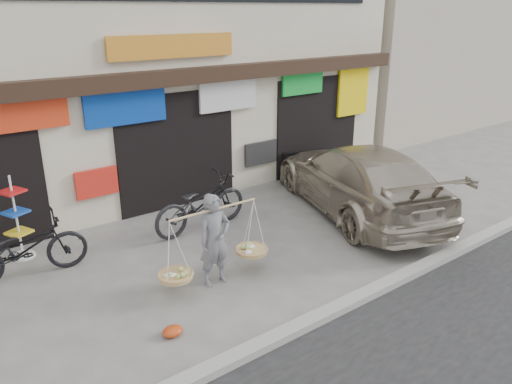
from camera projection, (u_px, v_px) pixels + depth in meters
ground at (271, 259)px, 9.47m from camera, size 70.00×70.00×0.00m
kerb at (350, 302)px, 7.96m from camera, size 70.00×0.25×0.12m
shophouse_block at (119, 50)px, 13.07m from camera, size 14.00×6.32×7.00m
neighbor_east at (415, 40)px, 21.26m from camera, size 12.00×7.00×6.40m
street_vendor at (215, 243)px, 8.40m from camera, size 2.08×0.59×1.62m
bike_0 at (24, 248)px, 8.65m from camera, size 2.17×0.94×1.11m
bike_2 at (200, 203)px, 10.55m from camera, size 2.30×0.94×1.18m
suv at (358, 179)px, 11.48m from camera, size 3.79×5.81×1.57m
display_rack at (18, 225)px, 9.33m from camera, size 0.51×0.51×1.64m
red_bag at (173, 331)px, 7.23m from camera, size 0.31×0.25×0.14m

